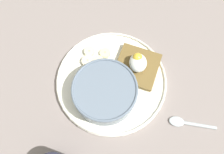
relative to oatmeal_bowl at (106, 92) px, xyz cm
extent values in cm
cube|color=gray|center=(4.00, -1.53, -4.66)|extent=(120.00, 120.00, 2.00)
cylinder|color=white|center=(4.00, -1.53, -3.16)|extent=(27.55, 27.55, 1.00)
torus|color=white|center=(4.00, -1.53, -2.36)|extent=(27.35, 27.35, 0.60)
cylinder|color=slate|center=(0.00, 0.00, -0.11)|extent=(14.75, 14.75, 5.09)
torus|color=slate|center=(0.00, 0.00, 2.43)|extent=(14.95, 14.95, 0.60)
cylinder|color=beige|center=(0.00, 0.00, -0.62)|extent=(13.35, 13.35, 3.67)
ellipsoid|color=beige|center=(0.00, 0.00, 1.02)|extent=(12.68, 12.68, 1.20)
ellipsoid|color=#95604F|center=(-0.56, 0.83, 1.28)|extent=(1.44, 1.19, 0.53)
ellipsoid|color=tan|center=(1.62, -1.10, 1.30)|extent=(1.58, 1.40, 0.57)
ellipsoid|color=#906F50|center=(-2.79, -2.06, 1.36)|extent=(1.74, 1.25, 0.69)
ellipsoid|color=#96663F|center=(-2.51, 2.74, 1.26)|extent=(1.30, 1.35, 0.49)
ellipsoid|color=#A87D5E|center=(0.78, -1.02, 1.31)|extent=(1.33, 1.59, 0.58)
ellipsoid|color=tan|center=(2.49, 0.48, 1.38)|extent=(1.90, 1.42, 0.74)
cube|color=brown|center=(7.25, -7.97, -1.38)|extent=(13.24, 13.24, 0.30)
cube|color=olive|center=(7.25, -7.97, -1.97)|extent=(12.98, 12.98, 1.38)
ellipsoid|color=white|center=(7.25, -7.97, 0.38)|extent=(4.91, 4.30, 3.32)
sphere|color=yellow|center=(8.13, -7.81, 1.22)|extent=(2.51, 2.51, 2.51)
cylinder|color=beige|center=(8.96, 4.46, -2.08)|extent=(4.47, 4.45, 1.24)
cylinder|color=#B7AA8B|center=(8.96, 4.46, -1.55)|extent=(0.80, 0.80, 0.15)
cylinder|color=#FBEDBD|center=(8.66, 1.76, -1.94)|extent=(4.43, 4.48, 1.62)
cylinder|color=#C4B993|center=(8.66, 1.76, -1.34)|extent=(0.79, 0.80, 0.19)
cylinder|color=beige|center=(11.75, 4.17, -2.09)|extent=(3.77, 3.72, 1.33)
cylinder|color=#B4B283|center=(11.75, 4.17, -1.64)|extent=(0.67, 0.67, 0.20)
cylinder|color=#EFE9B0|center=(11.36, 0.07, -2.17)|extent=(3.65, 3.69, 1.11)
cylinder|color=#BAB68A|center=(11.36, 0.07, -1.76)|extent=(0.66, 0.66, 0.17)
cylinder|color=silver|center=(-7.09, -21.26, -3.26)|extent=(2.38, 9.14, 0.80)
ellipsoid|color=silver|center=(-6.29, -16.76, -3.26)|extent=(2.99, 3.96, 0.70)
camera|label=1|loc=(-15.75, -1.39, 47.97)|focal=35.00mm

